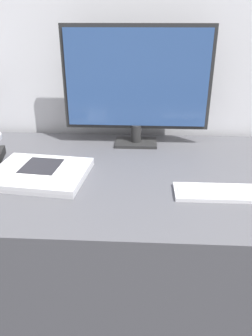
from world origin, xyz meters
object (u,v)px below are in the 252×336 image
(keyboard, at_px, (221,192))
(laptop, at_px, (40,173))
(monitor, at_px, (137,83))
(ereader, at_px, (41,167))

(keyboard, xyz_separation_m, laptop, (-0.57, 0.09, 0.01))
(monitor, xyz_separation_m, keyboard, (0.26, -0.40, -0.24))
(monitor, bearing_deg, ereader, -135.03)
(ereader, bearing_deg, keyboard, -9.80)
(monitor, height_order, laptop, monitor)
(monitor, bearing_deg, keyboard, -56.98)
(monitor, height_order, ereader, monitor)
(laptop, distance_m, ereader, 0.02)
(keyboard, relative_size, ereader, 1.47)
(laptop, relative_size, ereader, 1.73)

